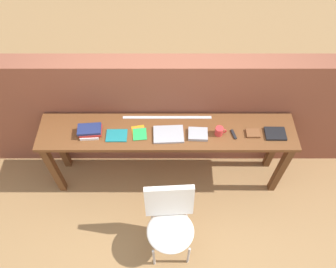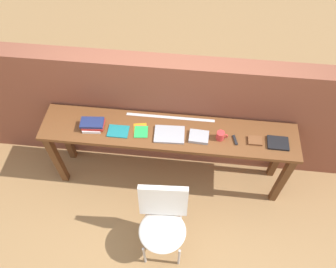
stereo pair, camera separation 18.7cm
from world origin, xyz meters
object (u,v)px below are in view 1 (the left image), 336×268
Objects in this scene: book_open_centre at (169,134)px; mug at (220,131)px; pamphlet_pile_colourful at (140,133)px; book_repair_rightmost at (276,134)px; multitool_folded at (235,135)px; magazine_cycling at (118,135)px; leather_journal_brown at (254,134)px; chair_white_moulded at (171,221)px; book_stack_leftmost at (91,131)px.

mug is (0.48, 0.01, 0.03)m from book_open_centre.
mug is at bearing -1.03° from book_open_centre.
pamphlet_pile_colourful is 0.67× the size of book_open_centre.
multitool_folded is at bearing -178.51° from book_repair_rightmost.
book_open_centre reaches higher than multitool_folded.
leather_journal_brown is at bearing 0.68° from magazine_cycling.
chair_white_moulded is 0.94m from magazine_cycling.
leather_journal_brown is (1.55, -0.00, -0.03)m from book_stack_leftmost.
magazine_cycling is 1.52m from book_repair_rightmost.
leather_journal_brown is (0.81, 0.01, 0.00)m from book_open_centre.
book_stack_leftmost is 0.47m from pamphlet_pile_colourful.
chair_white_moulded and magazine_cycling have the same top height.
leather_journal_brown is 0.21m from book_repair_rightmost.
magazine_cycling is 0.50m from book_open_centre.
mug is 0.85× the size of leather_journal_brown.
book_stack_leftmost is at bearing -179.39° from book_repair_rightmost.
chair_white_moulded is at bearing -43.81° from book_stack_leftmost.
pamphlet_pile_colourful is (0.46, 0.00, -0.04)m from book_stack_leftmost.
magazine_cycling is 0.21m from pamphlet_pile_colourful.
mug is at bearing -0.22° from pamphlet_pile_colourful.
chair_white_moulded is at bearing -130.32° from multitool_folded.
multitool_folded is at bearing -0.42° from book_stack_leftmost.
pamphlet_pile_colourful is 1.76× the size of mug.
chair_white_moulded is 1.29m from book_repair_rightmost.
magazine_cycling is 1.03× the size of pamphlet_pile_colourful.
leather_journal_brown is at bearing -0.06° from mug.
magazine_cycling is 0.69× the size of book_open_centre.
book_stack_leftmost is (-0.76, 0.73, 0.40)m from chair_white_moulded.
book_open_centre is 1.46× the size of book_repair_rightmost.
mug reaches higher than chair_white_moulded.
leather_journal_brown is at bearing -1.66° from book_open_centre.
magazine_cycling is at bearing -179.31° from multitool_folded.
book_stack_leftmost reaches higher than multitool_folded.
multitool_folded is at bearing -4.05° from mug.
magazine_cycling is (0.25, -0.02, -0.04)m from book_stack_leftmost.
mug is at bearing 0.00° from book_stack_leftmost.
book_open_centre is at bearing -179.76° from multitool_folded.
mug reaches higher than book_open_centre.
pamphlet_pile_colourful is 0.28m from book_open_centre.
chair_white_moulded is 1.12m from book_stack_leftmost.
book_repair_rightmost is (1.77, -0.00, -0.03)m from book_stack_leftmost.
multitool_folded is at bearing -2.28° from book_open_centre.
book_repair_rightmost reaches higher than magazine_cycling.
leather_journal_brown is (0.33, -0.00, -0.03)m from mug.
mug is 0.33m from leather_journal_brown.
mug is 0.54m from book_repair_rightmost.
pamphlet_pile_colourful is at bearing 0.37° from book_stack_leftmost.
leather_journal_brown reaches higher than multitool_folded.
mug is at bearing 175.95° from multitool_folded.
mug is (1.23, 0.00, 0.00)m from book_stack_leftmost.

